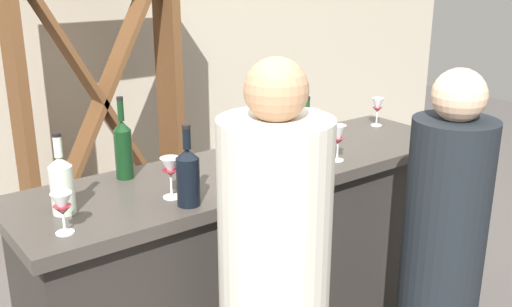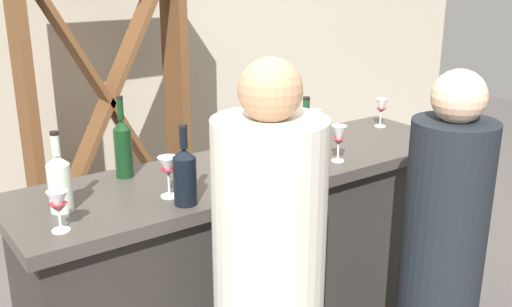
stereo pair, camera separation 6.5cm
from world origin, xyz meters
The scene contains 16 objects.
back_wall centered at (0.00, 2.20, 1.40)m, with size 8.00×0.10×2.80m, color #B2A893.
bar_counter centered at (0.00, 0.00, 0.49)m, with size 2.07×0.59×0.97m.
wine_rack centered at (-0.01, 1.65, 0.94)m, with size 1.06×0.28×1.89m.
wine_bottle_leftmost_clear_pale centered at (-0.83, -0.01, 1.08)m, with size 0.08×0.08×0.29m.
wine_bottle_second_left_dark_green centered at (-0.52, 0.19, 1.10)m, with size 0.07×0.07×0.33m.
wine_bottle_center_near_black centered at (-0.45, -0.21, 1.09)m, with size 0.08×0.08×0.30m.
wine_bottle_second_right_olive_green centered at (0.14, 0.20, 1.09)m, with size 0.08×0.08×0.30m.
wine_bottle_rightmost_olive_green centered at (0.15, -0.14, 1.09)m, with size 0.08×0.08×0.30m.
wine_glass_near_left centered at (0.32, -0.17, 1.08)m, with size 0.07×0.07×0.16m.
wine_glass_near_center centered at (-0.89, -0.17, 1.07)m, with size 0.07×0.07×0.14m.
wine_glass_near_right centered at (0.00, -0.14, 1.07)m, with size 0.08×0.08×0.15m.
wine_glass_far_left centered at (-0.47, -0.11, 1.09)m, with size 0.07×0.07×0.15m.
wine_glass_far_center centered at (0.89, 0.12, 1.08)m, with size 0.06×0.06×0.15m.
wine_glass_far_right centered at (0.44, 0.14, 1.08)m, with size 0.07×0.07×0.15m.
person_left_guest centered at (-0.34, -0.56, 0.71)m, with size 0.45×0.45×1.54m.
person_center_guest centered at (0.44, -0.66, 0.66)m, with size 0.42×0.42×1.44m.
Camera 2 is at (-1.38, -1.94, 1.80)m, focal length 41.38 mm.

